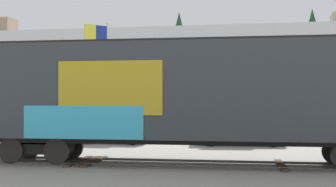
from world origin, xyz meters
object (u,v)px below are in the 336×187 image
object	(u,v)px
freight_car	(196,93)
parked_car_white	(111,126)
parked_car_green	(239,128)
flagpole	(102,58)

from	to	relation	value
freight_car	parked_car_white	xyz separation A→B (m)	(-5.16, 6.79, -1.63)
parked_car_white	parked_car_green	bearing A→B (deg)	1.32
parked_car_white	parked_car_green	size ratio (longest dim) A/B	0.89
freight_car	flagpole	bearing A→B (deg)	121.64
flagpole	parked_car_green	xyz separation A→B (m)	(8.76, -4.94, -4.09)
parked_car_green	freight_car	bearing A→B (deg)	-101.78
freight_car	parked_car_white	bearing A→B (deg)	127.22
flagpole	parked_car_green	distance (m)	10.86
flagpole	parked_car_green	world-z (taller)	flagpole
flagpole	parked_car_green	bearing A→B (deg)	-29.39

